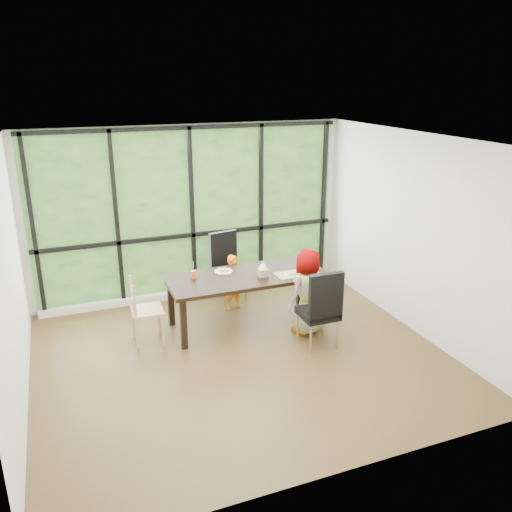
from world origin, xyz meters
The scene contains 22 objects.
ground centered at (0.00, 0.00, 0.00)m, with size 5.00×5.00×0.00m, color black.
back_wall centered at (0.00, 2.25, 1.35)m, with size 5.00×5.00×0.00m, color silver.
foliage_backdrop centered at (0.00, 2.23, 1.35)m, with size 4.80×0.02×2.65m, color #21481A.
window_mullions centered at (0.00, 2.19, 1.35)m, with size 4.80×0.06×2.65m, color black, non-canonical shape.
window_sill centered at (0.00, 2.15, 0.05)m, with size 4.80×0.12×0.10m, color silver.
dining_table centered at (0.40, 0.85, 0.38)m, with size 2.22×0.94×0.75m, color black.
chair_window_leather centered at (0.44, 1.73, 0.54)m, with size 0.46×0.46×1.08m, color black.
chair_interior_leather centered at (1.04, -0.08, 0.54)m, with size 0.46×0.46×1.08m, color black.
chair_end_beech centered at (-1.01, 0.83, 0.45)m, with size 0.42×0.40×0.90m, color tan.
child_toddler centered at (0.40, 1.41, 0.43)m, with size 0.31×0.21×0.86m, color orange.
child_older centered at (1.05, 0.32, 0.60)m, with size 0.59×0.38×1.20m, color gray.
placemat centered at (0.96, 0.64, 0.75)m, with size 0.40×0.29×0.01m, color tan.
plate_far centered at (0.13, 1.08, 0.76)m, with size 0.26×0.26×0.02m, color white.
plate_near centered at (0.99, 0.62, 0.76)m, with size 0.21×0.21×0.01m, color white.
orange_cup centered at (-0.32, 1.01, 0.80)m, with size 0.07×0.07×0.10m, color #FF6019.
green_cup centered at (1.27, 0.56, 0.80)m, with size 0.07×0.07×0.11m, color #55BF35.
tissue_box centered at (0.59, 0.72, 0.80)m, with size 0.13×0.13×0.11m, color tan.
crepe_rolls_far centered at (0.13, 1.08, 0.78)m, with size 0.15×0.12×0.04m, color tan, non-canonical shape.
crepe_rolls_near centered at (0.99, 0.62, 0.78)m, with size 0.15×0.12×0.04m, color tan, non-canonical shape.
straw_white centered at (-0.32, 1.01, 0.89)m, with size 0.01×0.01×0.20m, color white.
straw_pink centered at (1.27, 0.56, 0.90)m, with size 0.01×0.01×0.20m, color pink.
tissue centered at (0.59, 0.72, 0.91)m, with size 0.12×0.12×0.11m, color white.
Camera 1 is at (-1.95, -5.51, 3.39)m, focal length 36.65 mm.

